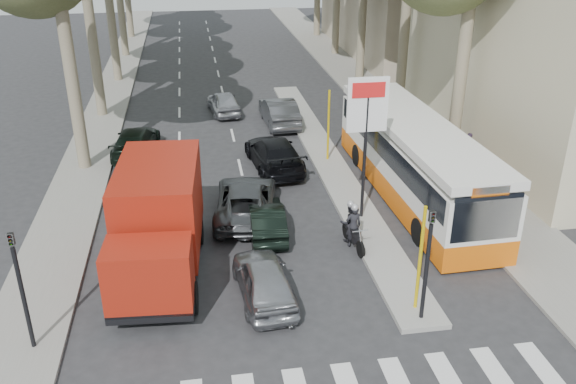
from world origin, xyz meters
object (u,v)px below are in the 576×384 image
dark_hatchback (266,219)px  city_bus (414,158)px  silver_hatchback (264,280)px  red_truck (158,221)px  motorcycle (352,225)px

dark_hatchback → city_bus: city_bus is taller
silver_hatchback → dark_hatchback: bearing=-102.8°
silver_hatchback → red_truck: red_truck is taller
dark_hatchback → city_bus: size_ratio=0.29×
silver_hatchback → city_bus: city_bus is taller
dark_hatchback → red_truck: size_ratio=0.53×
red_truck → motorcycle: red_truck is taller
city_bus → motorcycle: 5.10m
silver_hatchback → red_truck: size_ratio=0.57×
red_truck → motorcycle: (6.60, 0.70, -1.08)m
red_truck → motorcycle: 6.72m
silver_hatchback → city_bus: bearing=-142.0°
silver_hatchback → red_truck: (-3.12, 2.10, 1.20)m
dark_hatchback → red_truck: bearing=29.9°
red_truck → city_bus: bearing=26.9°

